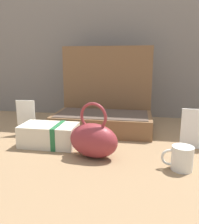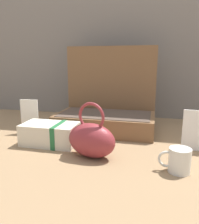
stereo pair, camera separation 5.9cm
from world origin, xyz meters
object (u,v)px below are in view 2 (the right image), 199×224
Objects in this scene: coffee_mug at (179,160)px; info_card_left at (30,117)px; teal_pouch_handbag at (91,139)px; cream_toiletry_bag at (51,134)px; poster_card_right at (198,131)px; open_suitcase at (107,111)px.

info_card_left reaches higher than coffee_mug.
cream_toiletry_bag is (-0.21, 0.09, -0.02)m from teal_pouch_handbag.
info_card_left is at bearing 145.47° from cream_toiletry_bag.
teal_pouch_handbag is 0.89× the size of cream_toiletry_bag.
info_card_left reaches higher than cream_toiletry_bag.
teal_pouch_handbag is at bearing -153.99° from poster_card_right.
poster_card_right reaches higher than coffee_mug.
teal_pouch_handbag is 0.31m from coffee_mug.
info_card_left is at bearing -155.17° from open_suitcase.
cream_toiletry_bag is at bearing -40.05° from info_card_left.
poster_card_right is at bearing 21.82° from teal_pouch_handbag.
open_suitcase is at bearing 157.21° from poster_card_right.
poster_card_right is (0.40, 0.16, 0.01)m from teal_pouch_handbag.
poster_card_right is (0.78, -0.05, -0.00)m from info_card_left.
coffee_mug is (0.33, -0.42, -0.06)m from open_suitcase.
open_suitcase is at bearing 56.00° from cream_toiletry_bag.
coffee_mug is at bearing -9.14° from teal_pouch_handbag.
open_suitcase is at bearing 127.98° from coffee_mug.
teal_pouch_handbag is 1.23× the size of info_card_left.
cream_toiletry_bag is 0.21m from info_card_left.
cream_toiletry_bag is at bearing -124.00° from open_suitcase.
open_suitcase is 2.10× the size of cream_toiletry_bag.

